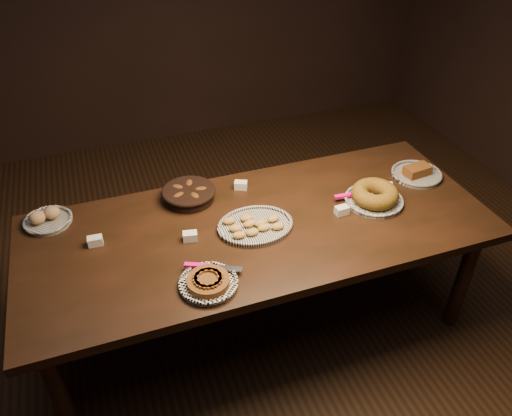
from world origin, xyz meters
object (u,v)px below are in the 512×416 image
object	(u,v)px
apple_tart_plate	(208,282)
madeleine_platter	(255,225)
buffet_table	(260,235)
bundt_cake_plate	(374,196)

from	to	relation	value
apple_tart_plate	madeleine_platter	size ratio (longest dim) A/B	0.79
buffet_table	apple_tart_plate	bearing A→B (deg)	-137.60
madeleine_platter	bundt_cake_plate	size ratio (longest dim) A/B	1.07
buffet_table	bundt_cake_plate	world-z (taller)	bundt_cake_plate
apple_tart_plate	bundt_cake_plate	distance (m)	1.06
buffet_table	madeleine_platter	bearing A→B (deg)	-150.21
buffet_table	bundt_cake_plate	distance (m)	0.66
apple_tart_plate	bundt_cake_plate	world-z (taller)	bundt_cake_plate
buffet_table	apple_tart_plate	world-z (taller)	apple_tart_plate
buffet_table	apple_tart_plate	size ratio (longest dim) A/B	7.87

